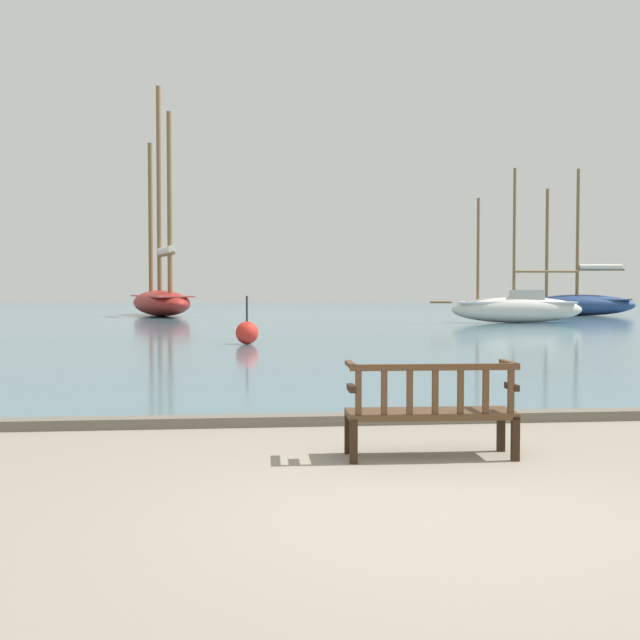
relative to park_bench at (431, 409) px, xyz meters
name	(u,v)px	position (x,y,z in m)	size (l,w,h in m)	color
ground_plane	(432,514)	(-0.45, -1.87, -0.47)	(160.00, 160.00, 0.00)	gray
harbor_water	(260,314)	(-0.45, 42.13, -0.43)	(100.00, 80.00, 0.08)	slate
quay_edge_kerb	(354,419)	(-0.45, 1.98, -0.41)	(40.00, 0.30, 0.12)	#675F54
park_bench	(431,409)	(0.00, 0.00, 0.00)	(1.61, 0.57, 0.92)	black
sailboat_outer_port	(579,302)	(17.21, 35.58, 0.36)	(6.31, 2.96, 8.17)	navy
sailboat_mid_port	(161,296)	(-6.06, 37.67, 0.69)	(5.08, 9.25, 12.69)	maroon
sailboat_centre_channel	(517,307)	(10.51, 26.95, 0.30)	(6.83, 1.71, 6.83)	silver
channel_buoy	(247,332)	(-1.57, 14.65, -0.07)	(0.63, 0.63, 1.33)	red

